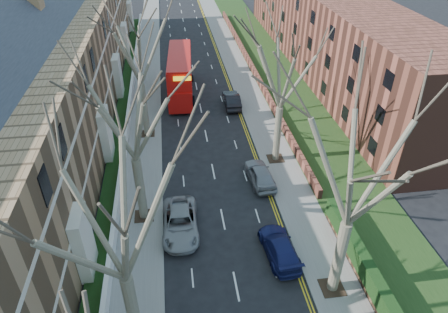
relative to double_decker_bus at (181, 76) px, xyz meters
name	(u,v)px	position (x,y,z in m)	size (l,w,h in m)	color
pavement_left	(147,88)	(-4.12, 2.09, -2.26)	(3.00, 102.00, 0.12)	slate
pavement_right	(244,83)	(7.88, 2.09, -2.26)	(3.00, 102.00, 0.12)	slate
terrace_left	(57,74)	(-11.76, -5.91, 3.21)	(9.70, 78.00, 13.60)	#8E6B48
flats_right	(327,30)	(19.34, 6.09, 2.66)	(13.97, 54.00, 10.00)	brown
front_wall_left	(128,116)	(-5.77, -5.91, -1.70)	(0.30, 78.00, 1.00)	white
grass_verge_right	(280,80)	(12.38, 2.09, -2.17)	(6.00, 102.00, 0.06)	#1C3613
tree_left_mid	(111,209)	(-3.82, -30.91, 7.23)	(10.50, 10.50, 14.71)	brown
tree_left_far	(128,104)	(-3.82, -20.91, 6.92)	(10.15, 10.15, 14.22)	brown
tree_left_dist	(136,38)	(-3.82, -8.91, 7.24)	(10.50, 10.50, 14.71)	brown
tree_right_mid	(362,159)	(7.58, -28.91, 7.23)	(10.50, 10.50, 14.71)	brown
tree_right_far	(284,60)	(7.58, -14.91, 6.92)	(10.15, 10.15, 14.22)	brown
double_decker_bus	(181,76)	(0.00, 0.00, 0.00)	(3.37, 11.44, 4.72)	red
car_left_far	(180,223)	(-1.21, -22.64, -1.58)	(2.47, 5.35, 1.49)	gray
car_right_near	(279,247)	(5.09, -25.79, -1.64)	(1.90, 4.68, 1.36)	navy
car_right_mid	(260,174)	(5.51, -17.86, -1.55)	(1.82, 4.52, 1.54)	gray
car_right_far	(232,100)	(5.36, -3.89, -1.57)	(1.60, 4.60, 1.52)	black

